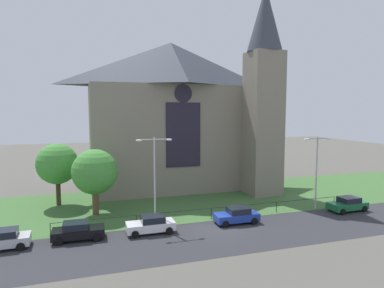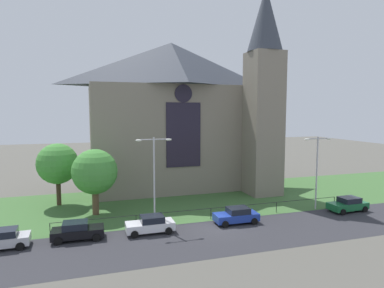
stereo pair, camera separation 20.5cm
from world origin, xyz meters
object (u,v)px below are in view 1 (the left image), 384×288
at_px(parked_car_silver, 1,240).
at_px(parked_car_blue, 237,215).
at_px(parked_car_black, 78,231).
at_px(streetlamp_far, 317,163).
at_px(tree_left_near, 95,172).
at_px(parked_car_green, 348,204).
at_px(church_building, 178,114).
at_px(parked_car_white, 151,224).
at_px(tree_left_far, 57,164).
at_px(streetlamp_near, 155,170).

relative_size(parked_car_silver, parked_car_blue, 1.01).
bearing_deg(parked_car_black, streetlamp_far, 5.02).
relative_size(tree_left_near, parked_car_green, 1.59).
xyz_separation_m(church_building, parked_car_green, (14.14, -17.06, -9.53)).
distance_m(tree_left_near, parked_car_silver, 10.69).
bearing_deg(church_building, streetlamp_far, -53.24).
distance_m(parked_car_silver, parked_car_green, 33.02).
bearing_deg(parked_car_white, parked_car_silver, -0.03).
bearing_deg(parked_car_blue, streetlamp_far, -169.57).
relative_size(tree_left_far, streetlamp_near, 0.85).
xyz_separation_m(streetlamp_far, parked_car_white, (-18.55, -1.75, -4.32)).
height_order(parked_car_black, parked_car_white, same).
bearing_deg(parked_car_blue, church_building, -85.01).
bearing_deg(church_building, tree_left_far, -161.54).
distance_m(parked_car_silver, parked_car_blue, 20.04).
distance_m(streetlamp_far, parked_car_blue, 11.25).
xyz_separation_m(tree_left_near, parked_car_blue, (12.75, -6.88, -3.70)).
bearing_deg(streetlamp_near, tree_left_far, 131.85).
height_order(streetlamp_far, parked_car_silver, streetlamp_far).
bearing_deg(church_building, parked_car_blue, -86.08).
xyz_separation_m(parked_car_silver, parked_car_blue, (20.04, -0.00, 0.00)).
distance_m(church_building, streetlamp_near, 17.31).
xyz_separation_m(tree_left_near, streetlamp_near, (5.16, -5.19, 0.82)).
bearing_deg(streetlamp_far, tree_left_near, 167.28).
xyz_separation_m(church_building, parked_car_white, (-7.15, -17.03, -9.53)).
height_order(tree_left_near, streetlamp_near, streetlamp_near).
height_order(church_building, parked_car_white, church_building).
relative_size(streetlamp_far, parked_car_black, 1.86).
height_order(tree_left_near, streetlamp_far, streetlamp_far).
distance_m(parked_car_white, parked_car_blue, 8.31).
xyz_separation_m(church_building, streetlamp_far, (11.41, -15.28, -5.21)).
height_order(streetlamp_far, parked_car_white, streetlamp_far).
distance_m(church_building, tree_left_near, 16.43).
xyz_separation_m(streetlamp_near, streetlamp_far, (17.84, 0.00, -0.20)).
height_order(tree_left_far, parked_car_silver, tree_left_far).
relative_size(parked_car_blue, parked_car_green, 0.99).
bearing_deg(parked_car_blue, streetlamp_near, -11.47).
bearing_deg(streetlamp_far, parked_car_black, -176.59).
height_order(church_building, parked_car_silver, church_building).
bearing_deg(tree_left_near, parked_car_green, -15.16).
height_order(tree_left_far, parked_car_white, tree_left_far).
xyz_separation_m(streetlamp_far, parked_car_blue, (-10.25, -1.69, -4.32)).
height_order(streetlamp_far, parked_car_blue, streetlamp_far).
bearing_deg(streetlamp_far, church_building, 126.76).
distance_m(tree_left_near, parked_car_white, 9.03).
relative_size(tree_left_near, streetlamp_far, 0.86).
relative_size(church_building, streetlamp_far, 3.28).
bearing_deg(parked_car_blue, tree_left_near, -27.27).
relative_size(church_building, tree_left_far, 3.69).
xyz_separation_m(tree_left_near, parked_car_white, (4.44, -6.94, -3.70)).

